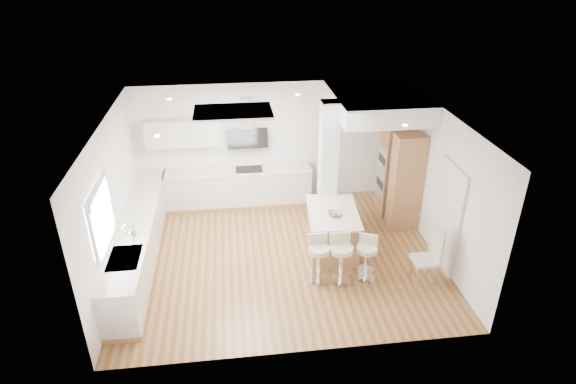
{
  "coord_description": "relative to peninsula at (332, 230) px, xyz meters",
  "views": [
    {
      "loc": [
        -0.86,
        -7.75,
        5.45
      ],
      "look_at": [
        0.17,
        0.4,
        1.2
      ],
      "focal_mm": 30.0,
      "sensor_mm": 36.0,
      "label": 1
    }
  ],
  "objects": [
    {
      "name": "window_left",
      "position": [
        -3.96,
        -1.02,
        1.25
      ],
      "size": [
        0.06,
        1.28,
        1.07
      ],
      "color": "white",
      "rests_on": "ground"
    },
    {
      "name": "dining_chair",
      "position": [
        1.53,
        -1.2,
        0.15
      ],
      "size": [
        0.44,
        0.44,
        1.11
      ],
      "rotation": [
        0.0,
        0.0,
        0.02
      ],
      "color": "beige",
      "rests_on": "ground"
    },
    {
      "name": "pillar",
      "position": [
        0.05,
        0.83,
        0.96
      ],
      "size": [
        0.35,
        0.35,
        2.8
      ],
      "color": "silver",
      "rests_on": "ground"
    },
    {
      "name": "skylight",
      "position": [
        -1.8,
        0.48,
        2.33
      ],
      "size": [
        4.1,
        2.1,
        0.06
      ],
      "color": "silver",
      "rests_on": "ground"
    },
    {
      "name": "counter_left",
      "position": [
        -3.7,
        0.11,
        0.02
      ],
      "size": [
        0.63,
        4.5,
        1.35
      ],
      "color": "#AD784A",
      "rests_on": "ground"
    },
    {
      "name": "ceiling",
      "position": [
        -1.0,
        -0.12,
        -0.44
      ],
      "size": [
        6.0,
        5.0,
        0.02
      ],
      "primitive_type": "cube",
      "color": "white",
      "rests_on": "ground"
    },
    {
      "name": "wall_left",
      "position": [
        -4.0,
        -0.12,
        0.96
      ],
      "size": [
        0.04,
        5.0,
        2.8
      ],
      "primitive_type": "cube",
      "color": "white",
      "rests_on": "ground"
    },
    {
      "name": "doorway_right",
      "position": [
        1.97,
        -0.72,
        0.56
      ],
      "size": [
        0.05,
        1.0,
        2.1
      ],
      "color": "#4E453D",
      "rests_on": "ground"
    },
    {
      "name": "wall_right",
      "position": [
        2.0,
        -0.12,
        0.96
      ],
      "size": [
        0.04,
        5.0,
        2.8
      ],
      "primitive_type": "cube",
      "color": "white",
      "rests_on": "ground"
    },
    {
      "name": "bar_stool_b",
      "position": [
        -0.06,
        -1.02,
        0.09
      ],
      "size": [
        0.44,
        0.44,
        0.95
      ],
      "rotation": [
        0.0,
        0.0,
        0.03
      ],
      "color": "white",
      "rests_on": "ground"
    },
    {
      "name": "soffit",
      "position": [
        1.1,
        1.28,
        2.16
      ],
      "size": [
        1.78,
        2.2,
        0.4
      ],
      "color": "white",
      "rests_on": "ground"
    },
    {
      "name": "bar_stool_a",
      "position": [
        -0.44,
        -0.94,
        0.07
      ],
      "size": [
        0.43,
        0.43,
        0.91
      ],
      "rotation": [
        0.0,
        0.0,
        0.05
      ],
      "color": "white",
      "rests_on": "ground"
    },
    {
      "name": "wall_back",
      "position": [
        -1.0,
        2.38,
        0.96
      ],
      "size": [
        6.0,
        0.04,
        2.8
      ],
      "primitive_type": "cube",
      "color": "white",
      "rests_on": "ground"
    },
    {
      "name": "oven_column",
      "position": [
        1.67,
        1.11,
        0.61
      ],
      "size": [
        0.63,
        1.21,
        2.1
      ],
      "color": "#AD784A",
      "rests_on": "ground"
    },
    {
      "name": "bar_stool_c",
      "position": [
        0.42,
        -0.98,
        0.04
      ],
      "size": [
        0.5,
        0.5,
        0.86
      ],
      "rotation": [
        0.0,
        0.0,
        -0.38
      ],
      "color": "white",
      "rests_on": "ground"
    },
    {
      "name": "counter_back",
      "position": [
        -1.92,
        2.11,
        0.25
      ],
      "size": [
        3.62,
        0.63,
        2.5
      ],
      "color": "#AD784A",
      "rests_on": "ground"
    },
    {
      "name": "ground",
      "position": [
        -1.0,
        -0.12,
        -0.44
      ],
      "size": [
        6.0,
        6.0,
        0.0
      ],
      "primitive_type": "plane",
      "color": "olive",
      "rests_on": "ground"
    },
    {
      "name": "peninsula",
      "position": [
        0.0,
        0.0,
        0.0
      ],
      "size": [
        1.07,
        1.51,
        0.94
      ],
      "rotation": [
        0.0,
        0.0,
        -0.08
      ],
      "color": "#AD784A",
      "rests_on": "ground"
    }
  ]
}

